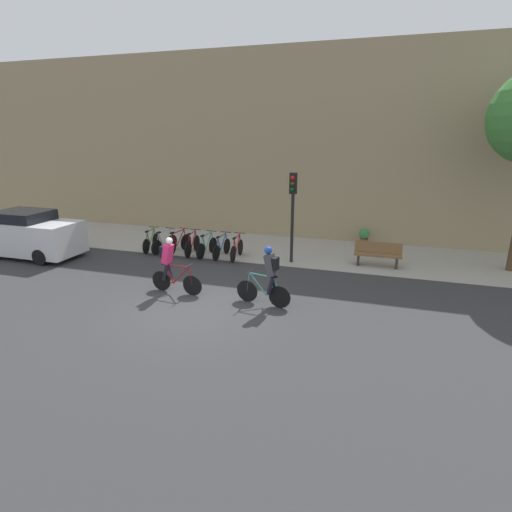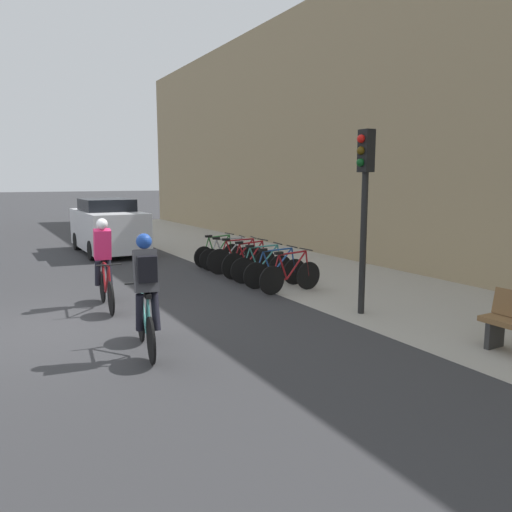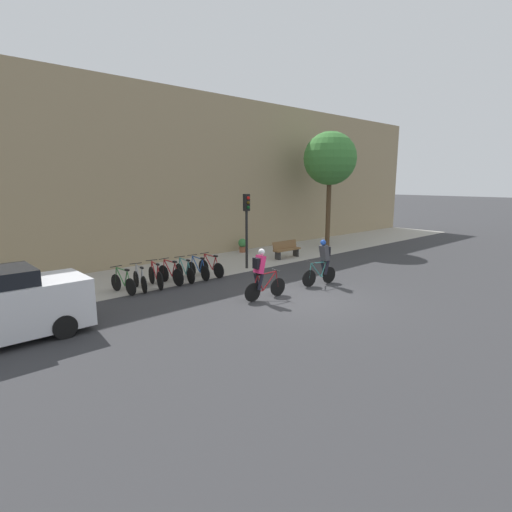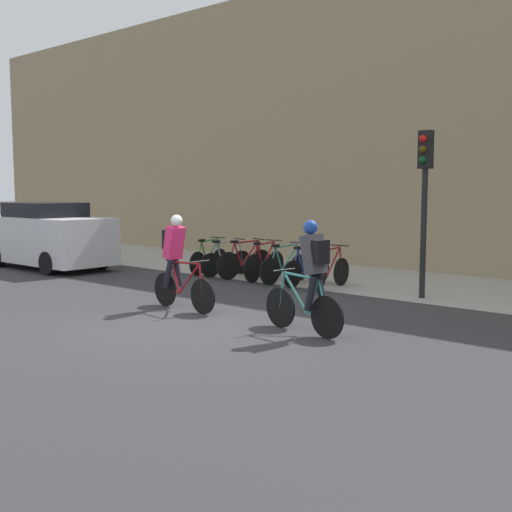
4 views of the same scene
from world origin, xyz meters
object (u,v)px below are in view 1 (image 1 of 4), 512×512
object	(u,v)px
parked_bike_6	(237,249)
potted_plant	(364,236)
parked_bike_2	(178,244)
traffic_light_pole	(293,201)
parked_bike_3	(192,245)
parked_bike_4	(207,246)
parked_car	(27,235)
parked_bike_5	(222,248)
bench	(378,254)
parked_bike_0	(151,242)
cyclist_pink	(170,263)
parked_bike_1	(164,243)
cyclist_grey	(269,275)

from	to	relation	value
parked_bike_6	potted_plant	world-z (taller)	parked_bike_6
potted_plant	parked_bike_2	bearing A→B (deg)	-154.40
traffic_light_pole	parked_bike_3	bearing A→B (deg)	-177.56
parked_bike_3	traffic_light_pole	xyz separation A→B (m)	(4.10, 0.17, 1.96)
parked_bike_4	parked_car	xyz separation A→B (m)	(-6.83, -2.16, 0.51)
traffic_light_pole	potted_plant	xyz separation A→B (m)	(2.55, 3.32, -1.93)
parked_bike_4	parked_bike_5	distance (m)	0.65
parked_bike_5	bench	xyz separation A→B (m)	(5.98, 0.68, 0.08)
parked_bike_3	potted_plant	size ratio (longest dim) A/B	2.11
parked_bike_6	parked_bike_0	bearing A→B (deg)	180.00
parked_bike_4	cyclist_pink	bearing A→B (deg)	-82.12
parked_bike_2	parked_bike_4	distance (m)	1.29
parked_bike_1	bench	xyz separation A→B (m)	(8.57, 0.68, 0.09)
parked_bike_1	parked_bike_6	xyz separation A→B (m)	(3.23, 0.00, 0.01)
parked_bike_2	parked_car	xyz separation A→B (m)	(-5.54, -2.16, 0.49)
traffic_light_pole	bench	distance (m)	3.73
traffic_light_pole	parked_bike_1	bearing A→B (deg)	-178.13
bench	parked_bike_6	bearing A→B (deg)	-172.72
parked_bike_3	bench	world-z (taller)	parked_bike_3
parked_bike_5	parked_bike_6	xyz separation A→B (m)	(0.65, 0.00, 0.00)
parked_bike_4	parked_car	world-z (taller)	parked_car
parked_bike_2	parked_bike_3	xyz separation A→B (m)	(0.65, 0.00, -0.00)
parked_bike_6	bench	world-z (taller)	parked_bike_6
cyclist_grey	parked_bike_5	distance (m)	5.09
cyclist_grey	potted_plant	world-z (taller)	cyclist_grey
parked_bike_1	parked_bike_2	xyz separation A→B (m)	(0.64, 0.00, 0.02)
cyclist_grey	parked_bike_0	xyz separation A→B (m)	(-6.29, 4.02, -0.56)
cyclist_grey	parked_bike_2	distance (m)	6.44
cyclist_grey	parked_bike_5	bearing A→B (deg)	127.33
parked_bike_2	parked_bike_6	xyz separation A→B (m)	(2.58, -0.00, -0.02)
cyclist_pink	parked_bike_2	size ratio (longest dim) A/B	1.04
cyclist_grey	parked_bike_2	bearing A→B (deg)	141.20
traffic_light_pole	bench	bearing A→B (deg)	9.06
cyclist_grey	parked_bike_2	world-z (taller)	cyclist_grey
potted_plant	cyclist_grey	bearing A→B (deg)	-106.97
potted_plant	parked_bike_6	bearing A→B (deg)	-143.45
parked_bike_3	potted_plant	distance (m)	7.51
parked_bike_0	parked_bike_4	distance (m)	2.58
parked_bike_0	parked_bike_5	distance (m)	3.22
parked_bike_0	traffic_light_pole	distance (m)	6.35
parked_bike_0	parked_bike_5	xyz separation A→B (m)	(3.22, -0.00, 0.00)
potted_plant	traffic_light_pole	bearing A→B (deg)	-127.54
parked_bike_2	bench	distance (m)	7.95
parked_bike_4	traffic_light_pole	bearing A→B (deg)	2.91
parked_bike_0	parked_bike_5	bearing A→B (deg)	-0.02
traffic_light_pole	parked_bike_2	bearing A→B (deg)	-177.89
cyclist_pink	parked_car	distance (m)	7.58
parked_bike_3	traffic_light_pole	bearing A→B (deg)	2.44
cyclist_pink	parked_bike_0	xyz separation A→B (m)	(-3.12, 3.92, -0.56)
bench	parked_bike_4	bearing A→B (deg)	-174.12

